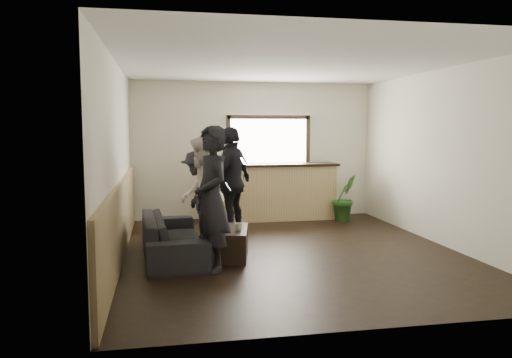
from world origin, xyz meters
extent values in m
cube|color=black|center=(0.00, 0.00, 0.00)|extent=(5.00, 6.00, 0.01)
cube|color=silver|center=(0.00, 0.00, 2.80)|extent=(5.00, 6.00, 0.01)
cube|color=silver|center=(0.00, 3.00, 1.40)|extent=(5.00, 0.01, 2.80)
cube|color=silver|center=(0.00, -3.00, 1.40)|extent=(5.00, 0.01, 2.80)
cube|color=silver|center=(-2.50, 0.00, 1.40)|extent=(0.01, 6.00, 2.80)
cube|color=silver|center=(2.50, 0.00, 1.40)|extent=(0.01, 6.00, 2.80)
cube|color=tan|center=(-2.47, 0.00, 0.55)|extent=(0.06, 5.90, 1.10)
cube|color=tan|center=(0.30, 2.68, 0.55)|extent=(2.60, 0.60, 1.10)
cube|color=black|center=(0.30, 2.68, 1.12)|extent=(2.70, 0.68, 0.05)
cube|color=white|center=(0.30, 2.96, 1.60)|extent=(1.60, 0.06, 0.90)
cube|color=#3F3326|center=(0.30, 2.93, 2.09)|extent=(1.72, 0.08, 0.08)
cube|color=#3F3326|center=(-0.54, 2.93, 1.60)|extent=(0.08, 0.08, 1.06)
cube|color=#3F3326|center=(1.14, 2.93, 1.60)|extent=(0.08, 0.08, 1.06)
imported|color=black|center=(-1.75, -0.01, 0.30)|extent=(0.94, 2.13, 0.61)
cube|color=black|center=(-0.95, -0.16, 0.21)|extent=(0.70, 1.03, 0.42)
imported|color=silver|center=(-1.03, -0.01, 0.47)|extent=(0.18, 0.18, 0.10)
imported|color=silver|center=(-0.83, -0.30, 0.47)|extent=(0.15, 0.15, 0.10)
imported|color=#2D6623|center=(1.72, 2.24, 0.47)|extent=(0.64, 0.58, 0.95)
imported|color=black|center=(-1.26, -0.79, 0.95)|extent=(0.62, 0.79, 1.90)
cube|color=black|center=(-1.05, -0.73, 1.10)|extent=(0.11, 0.09, 0.12)
cube|color=silver|center=(-1.05, -0.74, 1.10)|extent=(0.09, 0.08, 0.11)
imported|color=silver|center=(-1.30, 0.23, 0.87)|extent=(0.77, 0.93, 1.75)
cube|color=black|center=(-1.08, 0.20, 0.98)|extent=(0.10, 0.08, 0.12)
cube|color=silver|center=(-1.08, 0.19, 0.98)|extent=(0.08, 0.07, 0.11)
imported|color=black|center=(-1.30, 0.97, 0.75)|extent=(0.62, 1.01, 1.51)
cube|color=black|center=(-1.08, 0.98, 1.08)|extent=(0.10, 0.08, 0.12)
cube|color=silver|center=(-1.08, 0.97, 1.08)|extent=(0.08, 0.07, 0.11)
imported|color=black|center=(-0.70, 1.29, 0.94)|extent=(1.04, 1.15, 1.89)
cube|color=black|center=(-0.53, 1.15, 1.30)|extent=(0.12, 0.11, 0.12)
cube|color=silver|center=(-0.53, 1.14, 1.31)|extent=(0.10, 0.10, 0.11)
camera|label=1|loc=(-1.88, -7.19, 1.86)|focal=35.00mm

